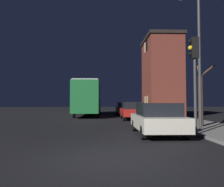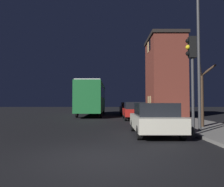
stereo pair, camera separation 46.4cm
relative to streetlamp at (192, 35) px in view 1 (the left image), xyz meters
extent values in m
plane|color=black|center=(-4.15, -4.75, -4.82)|extent=(120.00, 120.00, 0.00)
cube|color=brown|center=(1.49, 11.56, -0.85)|extent=(3.19, 5.01, 7.69)
cube|color=black|center=(1.49, 11.56, 3.14)|extent=(3.43, 5.25, 0.30)
cube|color=#E5C67F|center=(-0.12, 11.00, -3.30)|extent=(0.03, 0.70, 1.10)
cube|color=#E5C67F|center=(-0.12, 12.12, -3.30)|extent=(0.03, 0.70, 1.10)
cube|color=black|center=(-0.12, 11.00, 2.39)|extent=(0.03, 0.70, 1.10)
cube|color=#E5C67F|center=(-0.12, 12.12, 2.39)|extent=(0.03, 0.70, 1.10)
cylinder|color=#38383A|center=(0.34, 0.00, -1.29)|extent=(0.14, 0.14, 6.80)
cylinder|color=#38383A|center=(-0.50, -1.44, -3.14)|extent=(0.12, 0.12, 3.35)
cube|color=black|center=(-0.50, -1.44, -1.02)|extent=(0.30, 0.24, 0.90)
sphere|color=black|center=(-0.68, -1.44, -0.75)|extent=(0.20, 0.20, 0.20)
sphere|color=yellow|center=(-0.68, -1.44, -1.02)|extent=(0.20, 0.20, 0.20)
sphere|color=black|center=(-0.68, -1.44, -1.29)|extent=(0.20, 0.20, 0.20)
cylinder|color=#473323|center=(1.08, 1.60, -3.29)|extent=(0.27, 0.27, 2.82)
cylinder|color=#473323|center=(0.87, 1.23, -1.19)|extent=(0.56, 0.87, 1.43)
cylinder|color=#473323|center=(1.25, 2.15, -1.51)|extent=(0.47, 1.20, 0.85)
cylinder|color=#473323|center=(1.61, 1.84, -1.53)|extent=(1.17, 0.63, 0.81)
cube|color=#1E6B33|center=(-6.09, 13.86, -2.86)|extent=(2.45, 11.25, 2.96)
cube|color=black|center=(-6.09, 13.86, -2.32)|extent=(2.47, 10.35, 1.07)
cube|color=#B2B2B2|center=(-6.09, 13.86, -1.32)|extent=(2.32, 10.69, 0.12)
cylinder|color=black|center=(-4.96, 17.52, -4.34)|extent=(0.18, 0.96, 0.96)
cylinder|color=black|center=(-7.22, 17.52, -4.34)|extent=(0.18, 0.96, 0.96)
cylinder|color=black|center=(-4.96, 10.21, -4.34)|extent=(0.18, 0.96, 0.96)
cylinder|color=black|center=(-7.22, 10.21, -4.34)|extent=(0.18, 0.96, 0.96)
cube|color=beige|center=(-1.97, -0.66, -4.24)|extent=(1.88, 3.97, 0.59)
cube|color=black|center=(-1.97, -0.86, -3.66)|extent=(1.66, 2.06, 0.57)
cylinder|color=black|center=(-1.12, 0.63, -4.53)|extent=(0.18, 0.57, 0.57)
cylinder|color=black|center=(-2.82, 0.63, -4.53)|extent=(0.18, 0.57, 0.57)
cylinder|color=black|center=(-1.12, -1.95, -4.53)|extent=(0.18, 0.57, 0.57)
cylinder|color=black|center=(-2.82, -1.95, -4.53)|extent=(0.18, 0.57, 0.57)
cube|color=#B21E19|center=(-2.02, 7.97, -4.18)|extent=(1.79, 4.14, 0.58)
cube|color=black|center=(-2.02, 7.76, -3.61)|extent=(1.57, 2.15, 0.56)
cylinder|color=black|center=(-1.21, 9.31, -4.47)|extent=(0.18, 0.69, 0.69)
cylinder|color=black|center=(-2.82, 9.31, -4.47)|extent=(0.18, 0.69, 0.69)
cylinder|color=black|center=(-1.21, 6.62, -4.47)|extent=(0.18, 0.69, 0.69)
cylinder|color=black|center=(-2.82, 6.62, -4.47)|extent=(0.18, 0.69, 0.69)
cube|color=black|center=(-2.06, 14.87, -4.20)|extent=(1.77, 4.55, 0.64)
cube|color=black|center=(-2.06, 14.65, -3.63)|extent=(1.56, 2.37, 0.51)
cylinder|color=black|center=(-1.27, 16.35, -4.52)|extent=(0.18, 0.59, 0.59)
cylinder|color=black|center=(-2.86, 16.35, -4.52)|extent=(0.18, 0.59, 0.59)
cylinder|color=black|center=(-1.27, 13.40, -4.52)|extent=(0.18, 0.59, 0.59)
cylinder|color=black|center=(-2.86, 13.40, -4.52)|extent=(0.18, 0.59, 0.59)
camera|label=1|loc=(-4.36, -10.55, -3.33)|focal=35.00mm
camera|label=2|loc=(-3.89, -10.56, -3.33)|focal=35.00mm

